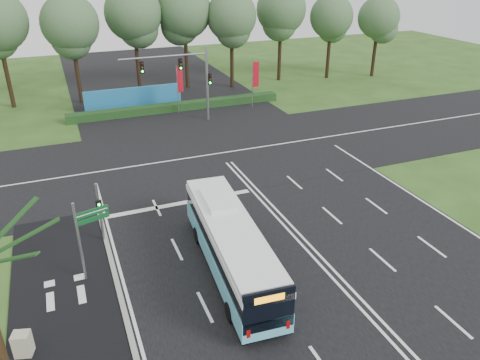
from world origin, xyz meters
The scene contains 15 objects.
ground centered at (0.00, 0.00, 0.00)m, with size 120.00×120.00×0.00m, color #294A18.
road_main centered at (0.00, 0.00, 0.02)m, with size 20.00×120.00×0.04m, color black.
road_cross centered at (0.00, 12.00, 0.03)m, with size 120.00×14.00×0.05m, color black.
bike_path centered at (-12.50, -3.00, 0.03)m, with size 5.00×18.00×0.06m, color black.
kerb_strip centered at (-10.10, -3.00, 0.06)m, with size 0.25×18.00×0.12m, color gray.
city_bus centered at (-4.49, -2.87, 1.57)m, with size 3.08×10.99×3.11m.
pedestrian_signal centered at (-10.20, 2.38, 1.98)m, with size 0.32×0.42×3.62m.
street_sign centered at (-11.15, -0.72, 2.71)m, with size 1.64×0.53×4.35m.
utility_cabinet centered at (-14.25, -4.96, 0.56)m, with size 0.67×0.56×1.12m, color #B4AA91.
banner_flag_mid centered at (0.08, 23.50, 3.17)m, with size 0.69×0.27×4.88m.
banner_flag_right centered at (7.87, 22.71, 3.14)m, with size 0.71×0.12×4.83m.
traffic_light_gantry centered at (0.21, 20.50, 4.66)m, with size 8.41×0.28×7.00m.
hedge centered at (0.00, 24.50, 0.40)m, with size 22.00×1.20×0.80m, color #133616.
blue_hoarding centered at (-4.00, 27.00, 1.10)m, with size 10.00×0.30×2.20m, color #1E6FA6.
eucalyptus_row centered at (2.28, 31.69, 8.28)m, with size 53.72×8.97×11.94m.
Camera 1 is at (-11.32, -21.18, 14.74)m, focal length 35.00 mm.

